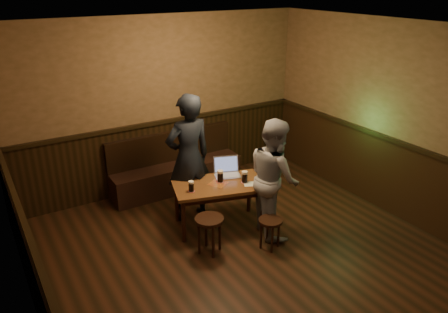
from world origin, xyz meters
name	(u,v)px	position (x,y,z in m)	size (l,w,h in m)	color
room	(264,180)	(0.00, 0.22, 1.20)	(5.04, 6.04, 2.84)	black
bench	(176,171)	(0.06, 2.75, 0.31)	(2.20, 0.50, 0.95)	black
pub_table	(218,189)	(0.06, 1.35, 0.58)	(1.39, 1.02, 0.67)	brown
stool_left	(209,225)	(-0.37, 0.85, 0.40)	(0.43, 0.43, 0.50)	black
stool_right	(270,225)	(0.35, 0.52, 0.33)	(0.40, 0.40, 0.42)	black
pint_left	(191,186)	(-0.37, 1.33, 0.74)	(0.10, 0.10, 0.15)	maroon
pint_mid	(220,176)	(0.11, 1.38, 0.75)	(0.11, 0.11, 0.17)	maroon
pint_right	(245,177)	(0.39, 1.19, 0.75)	(0.11, 0.11, 0.17)	maroon
laptop	(227,170)	(0.32, 1.53, 0.73)	(0.44, 0.40, 0.26)	silver
menu	(252,184)	(0.45, 1.09, 0.66)	(0.22, 0.15, 0.00)	silver
person_suit	(189,158)	(-0.16, 1.79, 0.94)	(0.68, 0.45, 1.87)	black
person_grey	(274,177)	(0.64, 0.85, 0.82)	(0.80, 0.62, 1.64)	gray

